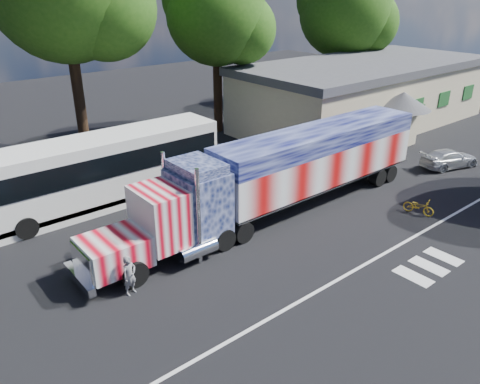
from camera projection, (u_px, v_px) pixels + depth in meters
ground at (282, 252)px, 20.95m from camera, size 100.00×100.00×0.00m
lane_markings at (376, 275)px, 19.28m from camera, size 30.00×2.67×0.01m
semi_truck at (285, 172)px, 23.78m from camera, size 20.31×3.21×4.33m
coach_bus at (107, 169)px, 25.02m from camera, size 12.77×2.97×3.72m
hall_building at (364, 93)px, 39.10m from camera, size 22.40×12.80×5.20m
parked_car at (449, 158)px, 30.43m from camera, size 4.34×2.73×1.17m
woman at (129, 276)px, 17.80m from camera, size 0.68×0.53×1.65m
bicycle at (419, 207)px, 24.25m from camera, size 0.92×1.66×0.83m
tree_ne_a at (218, 16)px, 34.73m from camera, size 7.84×7.47×12.63m
tree_far_ne at (346, 12)px, 44.58m from camera, size 9.13×8.69×12.91m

